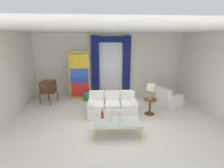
# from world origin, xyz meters

# --- Properties ---
(ground_plane) EXTENTS (16.00, 16.00, 0.00)m
(ground_plane) POSITION_xyz_m (0.00, 0.00, 0.00)
(ground_plane) COLOR white
(wall_rear) EXTENTS (8.00, 0.12, 3.00)m
(wall_rear) POSITION_xyz_m (0.00, 3.06, 1.50)
(wall_rear) COLOR white
(wall_rear) RESTS_ON ground
(wall_left) EXTENTS (0.12, 7.00, 3.00)m
(wall_left) POSITION_xyz_m (-3.66, 0.60, 1.50)
(wall_left) COLOR white
(wall_left) RESTS_ON ground
(wall_right) EXTENTS (0.12, 7.00, 3.00)m
(wall_right) POSITION_xyz_m (3.66, 0.60, 1.50)
(wall_right) COLOR white
(wall_right) RESTS_ON ground
(ceiling_slab) EXTENTS (8.00, 7.60, 0.04)m
(ceiling_slab) POSITION_xyz_m (0.00, 0.80, 3.02)
(ceiling_slab) COLOR white
(curtained_window) EXTENTS (2.00, 0.17, 2.70)m
(curtained_window) POSITION_xyz_m (0.09, 2.89, 1.74)
(curtained_window) COLOR white
(curtained_window) RESTS_ON ground
(couch_white_long) EXTENTS (1.79, 0.98, 0.86)m
(couch_white_long) POSITION_xyz_m (-0.04, 0.47, 0.30)
(couch_white_long) COLOR white
(couch_white_long) RESTS_ON ground
(coffee_table) EXTENTS (1.37, 0.71, 0.41)m
(coffee_table) POSITION_xyz_m (-0.01, -0.95, 0.38)
(coffee_table) COLOR silver
(coffee_table) RESTS_ON ground
(bottle_blue_decanter) EXTENTS (0.06, 0.06, 0.32)m
(bottle_blue_decanter) POSITION_xyz_m (-0.18, -0.89, 0.54)
(bottle_blue_decanter) COLOR silver
(bottle_blue_decanter) RESTS_ON coffee_table
(bottle_crystal_tall) EXTENTS (0.06, 0.06, 0.34)m
(bottle_crystal_tall) POSITION_xyz_m (0.05, -1.06, 0.55)
(bottle_crystal_tall) COLOR silver
(bottle_crystal_tall) RESTS_ON coffee_table
(bottle_amber_squat) EXTENTS (0.07, 0.07, 0.30)m
(bottle_amber_squat) POSITION_xyz_m (-0.42, -0.71, 0.53)
(bottle_amber_squat) COLOR maroon
(bottle_amber_squat) RESTS_ON coffee_table
(vintage_tv) EXTENTS (0.68, 0.73, 1.35)m
(vintage_tv) POSITION_xyz_m (-2.72, 1.83, 0.73)
(vintage_tv) COLOR brown
(vintage_tv) RESTS_ON ground
(armchair_white) EXTENTS (1.01, 1.00, 0.80)m
(armchair_white) POSITION_xyz_m (2.31, 1.04, 0.29)
(armchair_white) COLOR white
(armchair_white) RESTS_ON ground
(stained_glass_divider) EXTENTS (0.95, 0.05, 2.20)m
(stained_glass_divider) POSITION_xyz_m (-1.40, 2.28, 1.06)
(stained_glass_divider) COLOR gold
(stained_glass_divider) RESTS_ON ground
(peacock_figurine) EXTENTS (0.44, 0.60, 0.50)m
(peacock_figurine) POSITION_xyz_m (-1.02, 1.89, 0.22)
(peacock_figurine) COLOR beige
(peacock_figurine) RESTS_ON ground
(round_side_table) EXTENTS (0.48, 0.48, 0.59)m
(round_side_table) POSITION_xyz_m (1.35, 0.34, 0.36)
(round_side_table) COLOR brown
(round_side_table) RESTS_ON ground
(table_lamp_brass) EXTENTS (0.32, 0.32, 0.57)m
(table_lamp_brass) POSITION_xyz_m (1.35, 0.34, 1.03)
(table_lamp_brass) COLOR #B29338
(table_lamp_brass) RESTS_ON round_side_table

